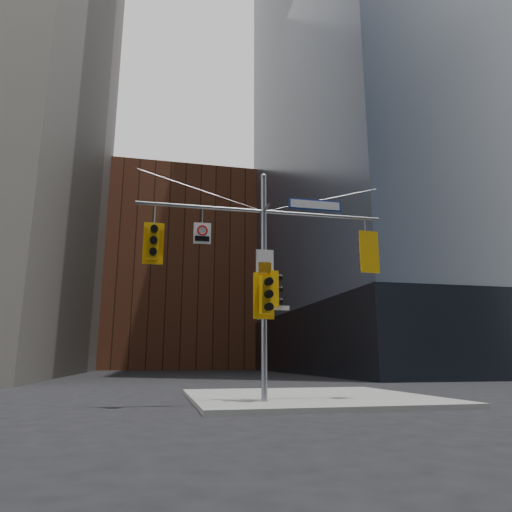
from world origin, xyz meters
name	(u,v)px	position (x,y,z in m)	size (l,w,h in m)	color
ground	(283,415)	(0.00, 0.00, 0.00)	(160.00, 160.00, 0.00)	black
sidewalk_corner	(307,397)	(2.00, 4.00, 0.07)	(8.00, 8.00, 0.15)	gray
tower_ne	(423,6)	(28.00, 32.00, 45.00)	(36.00, 36.00, 90.00)	#91979B
podium_ne	(455,343)	(28.00, 32.00, 3.00)	(36.40, 36.40, 6.00)	black
brick_midrise	(179,274)	(0.00, 58.00, 14.00)	(26.00, 20.00, 28.00)	brown
signal_assembly	(264,259)	(0.00, 1.99, 4.42)	(8.00, 0.80, 7.30)	gray
traffic_light_west_arm	(154,242)	(-3.41, 2.01, 4.80)	(0.62, 0.49, 1.30)	#E1A20B
traffic_light_east_arm	(367,253)	(3.51, 1.99, 4.80)	(0.67, 0.54, 1.40)	#E1A20B
traffic_light_pole_side	(274,289)	(0.33, 2.01, 3.48)	(0.47, 0.40, 1.12)	#E1A20B
traffic_light_pole_front	(266,295)	(0.00, 1.73, 3.26)	(0.67, 0.58, 1.41)	#E1A20B
street_sign_blade	(315,205)	(1.75, 2.00, 6.35)	(1.81, 0.05, 0.35)	navy
regulatory_sign_arm	(202,233)	(-1.96, 1.97, 5.17)	(0.53, 0.07, 0.67)	silver
regulatory_sign_pole	(265,262)	(0.00, 1.88, 4.32)	(0.55, 0.06, 0.73)	silver
street_blade_ew	(278,308)	(0.45, 2.00, 2.91)	(0.70, 0.07, 0.14)	silver
street_blade_ns	(261,316)	(0.00, 2.45, 2.68)	(0.07, 0.84, 0.17)	#145926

